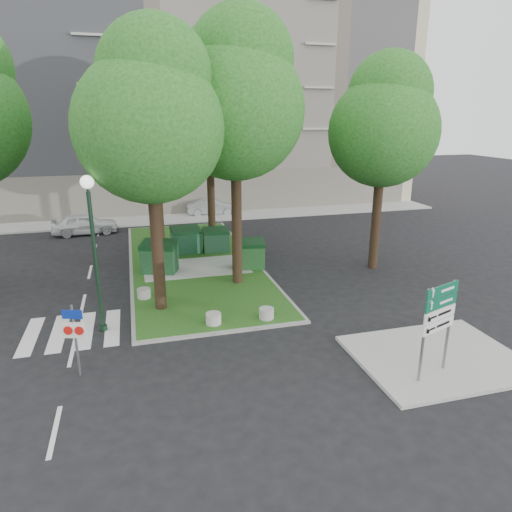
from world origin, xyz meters
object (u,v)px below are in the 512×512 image
object	(u,v)px
dumpster_b	(186,240)
bollard_right	(266,313)
tree_median_far	(209,94)
dumpster_a	(159,257)
car_silver	(212,207)
directional_sign	(438,316)
bollard_left	(144,293)
dumpster_d	(249,254)
street_lamp	(93,237)
tree_median_near_left	(151,113)
tree_median_near_right	(237,96)
tree_street_right	(385,121)
litter_bin	(225,245)
bollard_mid	(213,318)
tree_median_mid	(155,121)
dumpster_c	(216,240)
car_white	(84,224)
traffic_sign_pole	(75,331)

from	to	relation	value
dumpster_b	bollard_right	bearing A→B (deg)	-86.74
tree_median_far	dumpster_a	size ratio (longest dim) A/B	6.21
car_silver	directional_sign	bearing A→B (deg)	-170.17
bollard_left	bollard_right	size ratio (longest dim) A/B	1.00
dumpster_d	street_lamp	world-z (taller)	street_lamp
car_silver	tree_median_far	bearing A→B (deg)	175.19
tree_median_near_left	tree_median_near_right	xyz separation A→B (m)	(3.50, 2.00, 0.67)
tree_street_right	bollard_right	world-z (taller)	tree_street_right
bollard_left	litter_bin	size ratio (longest dim) A/B	0.75
tree_street_right	bollard_left	xyz separation A→B (m)	(-11.19, -1.36, -6.67)
bollard_mid	street_lamp	xyz separation A→B (m)	(-3.81, 0.75, 3.10)
tree_median_near_left	tree_median_near_right	world-z (taller)	tree_median_near_right
bollard_mid	car_silver	size ratio (longest dim) A/B	0.15
dumpster_b	litter_bin	world-z (taller)	dumpster_b
tree_median_mid	tree_street_right	distance (m)	10.77
tree_street_right	tree_median_far	bearing A→B (deg)	134.17
bollard_right	directional_sign	world-z (taller)	directional_sign
tree_median_mid	car_silver	distance (m)	12.90
tree_median_near_right	car_silver	xyz separation A→B (m)	(1.41, 14.81, -7.38)
dumpster_c	directional_sign	distance (m)	14.38
tree_median_near_right	tree_street_right	world-z (taller)	tree_median_near_right
tree_median_far	dumpster_d	distance (m)	9.49
dumpster_b	directional_sign	world-z (taller)	directional_sign
street_lamp	car_white	size ratio (longest dim) A/B	1.38
bollard_left	dumpster_c	bearing A→B (deg)	54.83
bollard_left	street_lamp	bearing A→B (deg)	-122.38
tree_median_mid	directional_sign	xyz separation A→B (m)	(6.58, -13.43, -5.03)
tree_median_far	litter_bin	bearing A→B (deg)	-87.98
tree_median_near_right	dumpster_a	size ratio (longest dim) A/B	5.97
tree_median_near_left	dumpster_d	xyz separation A→B (m)	(4.41, 3.76, -6.52)
tree_median_near_left	traffic_sign_pole	xyz separation A→B (m)	(-2.72, -4.10, -5.90)
tree_median_far	tree_median_mid	bearing A→B (deg)	-136.85
tree_median_near_right	tree_street_right	xyz separation A→B (m)	(7.00, 0.50, -1.00)
tree_street_right	dumpster_b	size ratio (longest dim) A/B	6.04
tree_street_right	dumpster_c	size ratio (longest dim) A/B	6.85
tree_median_mid	street_lamp	distance (m)	8.93
tree_median_near_left	car_silver	distance (m)	18.75
tree_street_right	traffic_sign_pole	distance (m)	15.79
tree_median_mid	traffic_sign_pole	world-z (taller)	tree_median_mid
tree_median_near_right	street_lamp	distance (m)	7.99
tree_median_mid	bollard_mid	size ratio (longest dim) A/B	18.09
dumpster_a	tree_median_far	bearing A→B (deg)	76.62
litter_bin	traffic_sign_pole	world-z (taller)	traffic_sign_pole
dumpster_b	car_white	bearing A→B (deg)	124.98
dumpster_a	bollard_right	distance (m)	7.18
bollard_right	directional_sign	bearing A→B (deg)	-54.19
tree_median_near_left	car_white	xyz separation A→B (m)	(-3.87, 13.21, -6.65)
bollard_left	litter_bin	xyz separation A→B (m)	(4.49, 5.50, 0.17)
dumpster_b	traffic_sign_pole	world-z (taller)	traffic_sign_pole
dumpster_d	car_white	distance (m)	12.57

